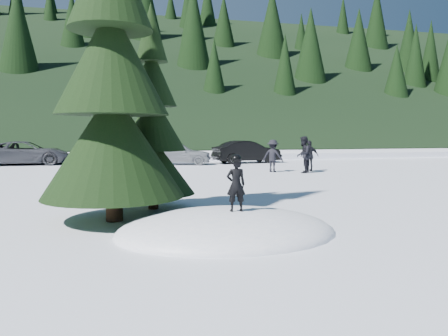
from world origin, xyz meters
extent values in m
plane|color=white|center=(0.00, 0.00, 0.00)|extent=(200.00, 200.00, 0.00)
ellipsoid|color=white|center=(0.00, 0.00, 0.00)|extent=(4.48, 3.52, 0.96)
cylinder|color=black|center=(-2.20, 1.80, 0.70)|extent=(0.38, 0.38, 1.40)
cone|color=black|center=(-2.20, 1.80, 1.79)|extent=(3.20, 3.20, 2.46)
cone|color=black|center=(-2.20, 1.80, 3.65)|extent=(2.54, 2.54, 2.46)
cylinder|color=black|center=(-1.20, 3.20, 0.50)|extent=(0.26, 0.26, 1.00)
cone|color=black|center=(-1.20, 3.20, 1.16)|extent=(2.20, 2.20, 1.52)
cone|color=black|center=(-1.20, 3.20, 2.31)|extent=(1.75, 1.75, 1.52)
cone|color=black|center=(-1.20, 3.20, 3.46)|extent=(1.29, 1.29, 1.52)
cone|color=black|center=(-1.20, 3.20, 4.61)|extent=(0.84, 0.84, 1.52)
imported|color=black|center=(0.14, -0.21, 1.00)|extent=(0.39, 0.26, 1.05)
imported|color=black|center=(6.95, 11.82, 0.92)|extent=(1.09, 1.13, 1.84)
imported|color=black|center=(7.66, 12.63, 0.81)|extent=(0.99, 0.52, 1.61)
imported|color=black|center=(5.64, 12.65, 0.83)|extent=(1.22, 1.15, 1.66)
imported|color=#47484E|center=(-7.64, 21.11, 0.74)|extent=(5.36, 2.49, 1.48)
imported|color=black|center=(-1.70, 22.46, 0.70)|extent=(5.01, 2.51, 1.40)
imported|color=#909498|center=(1.56, 19.00, 0.73)|extent=(4.54, 2.55, 1.46)
imported|color=black|center=(6.27, 19.36, 0.74)|extent=(4.68, 2.21, 1.48)
camera|label=1|loc=(-2.12, -8.39, 2.02)|focal=35.00mm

